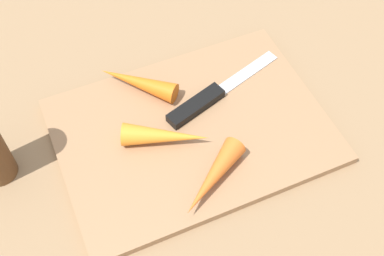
% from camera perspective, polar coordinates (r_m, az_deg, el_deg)
% --- Properties ---
extents(ground_plane, '(1.40, 1.40, 0.00)m').
position_cam_1_polar(ground_plane, '(0.68, 0.00, -0.58)').
color(ground_plane, '#8C6D4C').
extents(cutting_board, '(0.36, 0.26, 0.01)m').
position_cam_1_polar(cutting_board, '(0.67, 0.00, -0.29)').
color(cutting_board, '#99704C').
rests_on(cutting_board, ground_plane).
extents(knife, '(0.20, 0.08, 0.01)m').
position_cam_1_polar(knife, '(0.69, 1.28, 3.13)').
color(knife, '#B7B7BC').
rests_on(knife, cutting_board).
extents(carrot_medium, '(0.11, 0.09, 0.03)m').
position_cam_1_polar(carrot_medium, '(0.61, 2.38, -5.76)').
color(carrot_medium, orange).
rests_on(carrot_medium, cutting_board).
extents(carrot_longest, '(0.10, 0.10, 0.03)m').
position_cam_1_polar(carrot_longest, '(0.70, -6.31, 5.30)').
color(carrot_longest, orange).
rests_on(carrot_longest, cutting_board).
extents(carrot_shortest, '(0.11, 0.08, 0.03)m').
position_cam_1_polar(carrot_shortest, '(0.64, -3.06, -0.94)').
color(carrot_shortest, orange).
rests_on(carrot_shortest, cutting_board).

